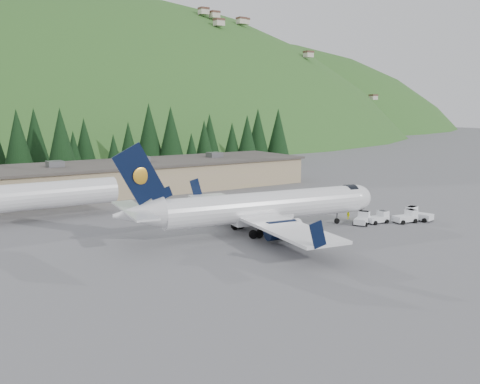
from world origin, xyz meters
name	(u,v)px	position (x,y,z in m)	size (l,w,h in m)	color
ground	(267,231)	(0.00, 0.00, 0.00)	(600.00, 600.00, 0.00)	#5B5B60
airliner	(260,208)	(-0.98, 0.13, 2.98)	(33.69, 31.72, 11.18)	white
second_airliner	(9,197)	(-24.92, 22.00, 3.32)	(27.50, 11.00, 10.05)	white
baggage_tug_a	(407,217)	(18.10, -5.77, 0.73)	(3.25, 2.20, 1.64)	white
baggage_tug_b	(379,218)	(14.83, -4.01, 0.70)	(3.02, 1.95, 1.55)	white
baggage_tug_c	(417,214)	(20.37, -5.60, 0.78)	(2.61, 3.58, 1.75)	white
terminal_building	(115,178)	(-5.01, 38.00, 2.62)	(71.00, 17.00, 6.10)	tan
baggage_tug_d	(363,219)	(12.58, -3.36, 0.70)	(3.27, 2.81, 1.57)	white
ramp_worker	(348,212)	(13.36, 0.04, 0.88)	(0.64, 0.42, 1.76)	#EDFC00
tree_line	(74,141)	(-4.82, 62.65, 7.69)	(114.10, 19.34, 14.37)	black
hills	(114,296)	(53.34, 207.38, -82.80)	(614.00, 330.00, 300.00)	#2E5A1D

